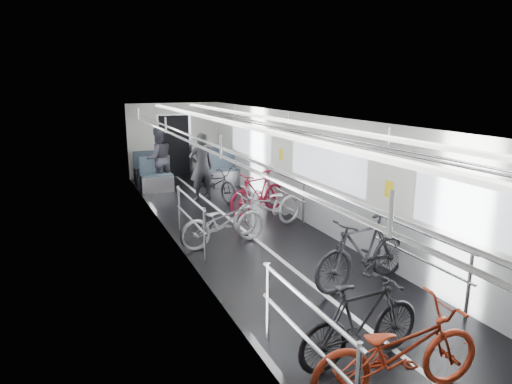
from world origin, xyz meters
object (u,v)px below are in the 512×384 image
Objects in this scene: bike_left_near at (398,351)px; bike_aisle at (215,183)px; person_standing at (201,167)px; bike_right_near at (363,251)px; bike_left_mid at (361,322)px; bike_right_mid at (269,207)px; person_seated at (158,158)px; bike_right_far at (258,193)px; bike_left_far at (223,222)px.

bike_aisle is at bearing 0.72° from bike_left_near.
bike_left_near is at bearing -114.16° from bike_aisle.
bike_right_near is at bearing 95.81° from person_standing.
bike_left_mid is 4.81m from bike_right_mid.
person_standing is (0.43, 7.66, 0.40)m from bike_left_mid.
bike_right_mid is at bearing 96.66° from person_seated.
bike_left_near reaches higher than bike_aisle.
bike_right_near is at bearing -14.88° from bike_right_mid.
person_standing is at bearing 178.70° from bike_right_near.
person_seated is (-1.54, 7.76, 0.35)m from bike_right_near.
bike_left_near is at bearing -28.86° from bike_right_far.
bike_right_near is at bearing -159.46° from bike_left_far.
bike_right_far is at bearing 105.63° from person_seated.
person_seated reaches higher than bike_left_mid.
bike_left_far is at bearing 8.12° from bike_left_near.
bike_right_near is (1.19, 2.22, 0.07)m from bike_left_near.
bike_aisle is (0.77, 7.56, -0.03)m from bike_left_mid.
bike_right_mid is 1.11× the size of bike_right_far.
bike_left_mid is at bearing 85.42° from person_standing.
bike_left_near is 2.53m from bike_right_near.
bike_right_far is 3.87m from person_seated.
bike_right_far is (1.47, 1.74, 0.04)m from bike_left_far.
bike_left_near reaches higher than bike_left_far.
person_seated reaches higher than bike_right_far.
bike_right_near is 5.95m from bike_aisle.
person_standing reaches higher than bike_aisle.
person_standing reaches higher than bike_right_near.
bike_left_near is at bearing -36.71° from bike_right_near.
bike_left_far reaches higher than bike_aisle.
bike_left_near is 1.14× the size of bike_left_mid.
bike_right_far is 1.73m from bike_aisle.
bike_right_mid is (-0.17, 3.08, -0.07)m from bike_right_near.
bike_aisle is (-0.42, 5.93, -0.10)m from bike_right_near.
person_standing is at bearing -6.79° from bike_left_mid.
bike_right_near is at bearing 91.52° from person_seated.
bike_left_far is 1.04× the size of bike_right_far.
bike_right_near is 0.99× the size of bike_right_mid.
bike_aisle is at bearing 111.67° from person_seated.
bike_right_near is (1.36, -2.54, 0.09)m from bike_left_far.
bike_left_mid reaches higher than bike_left_far.
bike_left_mid is 0.87× the size of bike_right_mid.
bike_left_mid is 4.17m from bike_left_far.
bike_right_far is 0.97× the size of bike_aisle.
bike_left_mid is 0.88× the size of bike_right_near.
bike_left_near is 1.02× the size of person_seated.
bike_right_mid is 1.07× the size of bike_aisle.
bike_right_mid is (1.20, 0.54, 0.03)m from bike_left_far.
person_standing is at bearing 144.68° from bike_aisle.
bike_right_near is at bearing -22.11° from bike_left_near.
bike_right_near reaches higher than bike_left_far.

